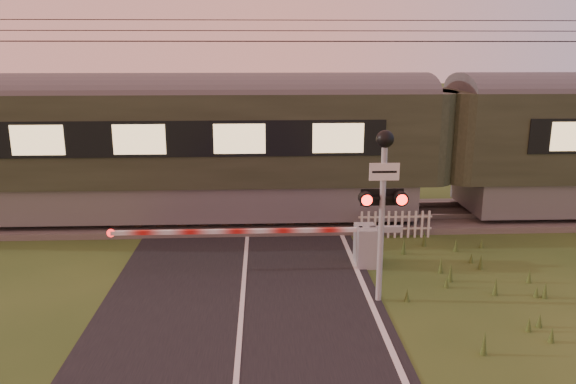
{
  "coord_description": "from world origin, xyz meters",
  "views": [
    {
      "loc": [
        0.48,
        -10.59,
        5.27
      ],
      "look_at": [
        1.11,
        3.2,
        1.75
      ],
      "focal_mm": 35.0,
      "sensor_mm": 36.0,
      "label": 1
    }
  ],
  "objects_px": {
    "boom_gate": "(349,243)",
    "picket_fence": "(395,224)",
    "train": "(440,144)",
    "crossing_signal": "(383,186)"
  },
  "relations": [
    {
      "from": "train",
      "to": "picket_fence",
      "type": "distance_m",
      "value": 3.27
    },
    {
      "from": "train",
      "to": "crossing_signal",
      "type": "bearing_deg",
      "value": -116.99
    },
    {
      "from": "picket_fence",
      "to": "boom_gate",
      "type": "bearing_deg",
      "value": -129.14
    },
    {
      "from": "train",
      "to": "crossing_signal",
      "type": "xyz_separation_m",
      "value": [
        -3.06,
        -6.01,
        0.13
      ]
    },
    {
      "from": "boom_gate",
      "to": "picket_fence",
      "type": "distance_m",
      "value": 2.61
    },
    {
      "from": "boom_gate",
      "to": "crossing_signal",
      "type": "bearing_deg",
      "value": -81.05
    },
    {
      "from": "train",
      "to": "picket_fence",
      "type": "height_order",
      "value": "train"
    },
    {
      "from": "train",
      "to": "crossing_signal",
      "type": "distance_m",
      "value": 6.75
    },
    {
      "from": "train",
      "to": "boom_gate",
      "type": "bearing_deg",
      "value": -130.94
    },
    {
      "from": "boom_gate",
      "to": "crossing_signal",
      "type": "relative_size",
      "value": 1.97
    }
  ]
}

